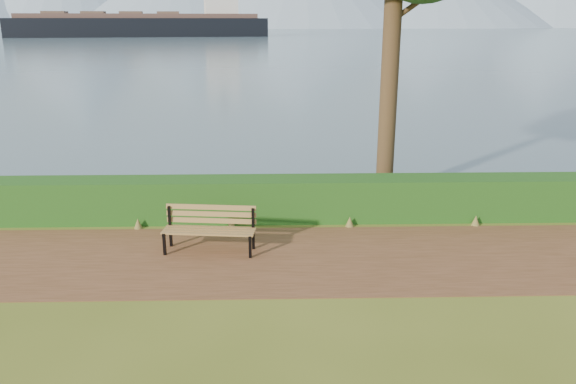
{
  "coord_description": "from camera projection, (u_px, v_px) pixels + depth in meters",
  "views": [
    {
      "loc": [
        -0.12,
        -9.93,
        4.51
      ],
      "look_at": [
        0.17,
        1.2,
        1.1
      ],
      "focal_mm": 35.0,
      "sensor_mm": 36.0,
      "label": 1
    }
  ],
  "objects": [
    {
      "name": "water",
      "position": [
        273.0,
        31.0,
        259.32
      ],
      "size": [
        700.0,
        510.0,
        0.0
      ],
      "primitive_type": "cube",
      "color": "slate",
      "rests_on": "ground"
    },
    {
      "name": "hedge",
      "position": [
        279.0,
        199.0,
        13.15
      ],
      "size": [
        32.0,
        0.85,
        1.0
      ],
      "primitive_type": "cube",
      "color": "#224D16",
      "rests_on": "ground"
    },
    {
      "name": "ground",
      "position": [
        281.0,
        265.0,
        10.82
      ],
      "size": [
        140.0,
        140.0,
        0.0
      ],
      "primitive_type": "plane",
      "color": "#535F1B",
      "rests_on": "ground"
    },
    {
      "name": "cargo_ship",
      "position": [
        150.0,
        25.0,
        159.78
      ],
      "size": [
        72.22,
        23.04,
        21.66
      ],
      "rotation": [
        0.0,
        0.0,
        0.17
      ],
      "color": "black",
      "rests_on": "ground"
    },
    {
      "name": "bench",
      "position": [
        210.0,
        226.0,
        11.35
      ],
      "size": [
        1.9,
        0.74,
        0.93
      ],
      "rotation": [
        0.0,
        0.0,
        -0.11
      ],
      "color": "black",
      "rests_on": "ground"
    },
    {
      "name": "path",
      "position": [
        281.0,
        258.0,
        11.1
      ],
      "size": [
        40.0,
        3.4,
        0.01
      ],
      "primitive_type": "cube",
      "color": "brown",
      "rests_on": "ground"
    }
  ]
}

